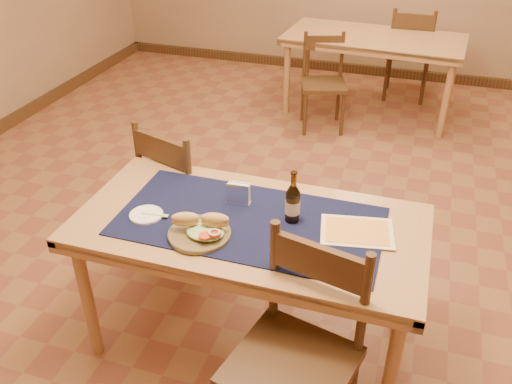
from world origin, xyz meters
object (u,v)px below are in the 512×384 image
(back_table, at_px, (374,45))
(chair_main_near, at_px, (297,354))
(main_table, at_px, (249,236))
(chair_main_far, at_px, (185,191))
(sandwich_plate, at_px, (201,230))
(beer_bottle, at_px, (293,203))
(napkin_holder, at_px, (238,193))

(back_table, relative_size, chair_main_near, 1.72)
(main_table, distance_m, back_table, 3.19)
(chair_main_far, xyz_separation_m, sandwich_plate, (0.41, -0.70, 0.29))
(sandwich_plate, height_order, beer_bottle, beer_bottle)
(main_table, height_order, beer_bottle, beer_bottle)
(chair_main_near, bearing_deg, sandwich_plate, 149.57)
(chair_main_near, distance_m, beer_bottle, 0.66)
(main_table, bearing_deg, chair_main_near, -53.55)
(napkin_holder, bearing_deg, chair_main_far, 140.23)
(back_table, bearing_deg, chair_main_far, -105.58)
(main_table, xyz_separation_m, napkin_holder, (-0.10, 0.13, 0.14))
(beer_bottle, bearing_deg, sandwich_plate, -146.00)
(main_table, xyz_separation_m, sandwich_plate, (-0.16, -0.17, 0.12))
(beer_bottle, xyz_separation_m, napkin_holder, (-0.28, 0.07, -0.04))
(napkin_holder, bearing_deg, back_table, 85.07)
(napkin_holder, bearing_deg, main_table, -53.19)
(sandwich_plate, xyz_separation_m, napkin_holder, (0.07, 0.30, 0.02))
(chair_main_near, distance_m, sandwich_plate, 0.66)
(sandwich_plate, bearing_deg, napkin_holder, 77.73)
(back_table, distance_m, sandwich_plate, 3.38)
(beer_bottle, bearing_deg, chair_main_near, -72.74)
(sandwich_plate, bearing_deg, chair_main_far, 120.39)
(beer_bottle, bearing_deg, chair_main_far, 148.47)
(main_table, relative_size, napkin_holder, 13.19)
(main_table, relative_size, chair_main_near, 1.64)
(chair_main_far, height_order, beer_bottle, beer_bottle)
(sandwich_plate, relative_size, beer_bottle, 1.10)
(napkin_holder, bearing_deg, chair_main_near, -53.47)
(back_table, distance_m, chair_main_far, 2.77)
(napkin_holder, bearing_deg, beer_bottle, -13.71)
(chair_main_far, bearing_deg, chair_main_near, -47.29)
(chair_main_far, xyz_separation_m, chair_main_near, (0.93, -1.01, 0.02))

